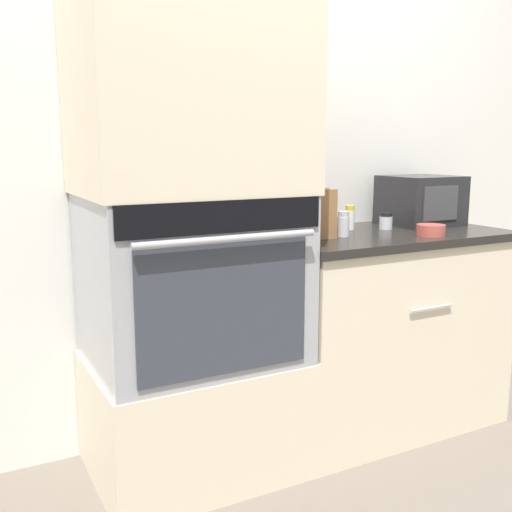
{
  "coord_description": "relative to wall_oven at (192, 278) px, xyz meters",
  "views": [
    {
      "loc": [
        -1.2,
        -1.75,
        1.26
      ],
      "look_at": [
        -0.16,
        0.21,
        0.85
      ],
      "focal_mm": 42.0,
      "sensor_mm": 36.0,
      "label": 1
    }
  ],
  "objects": [
    {
      "name": "condiment_jar_near",
      "position": [
        0.81,
        0.12,
        0.17
      ],
      "size": [
        0.04,
        0.04,
        0.11
      ],
      "color": "silver",
      "rests_on": "counter_unit"
    },
    {
      "name": "counter_unit",
      "position": [
        0.91,
        0.0,
        -0.33
      ],
      "size": [
        1.07,
        0.63,
        0.89
      ],
      "color": "beige",
      "rests_on": "ground_plane"
    },
    {
      "name": "bowl",
      "position": [
        1.0,
        -0.19,
        0.14
      ],
      "size": [
        0.12,
        0.12,
        0.05
      ],
      "color": "#B24C42",
      "rests_on": "counter_unit"
    },
    {
      "name": "ground_plane",
      "position": [
        0.39,
        -0.3,
        -0.77
      ],
      "size": [
        12.0,
        12.0,
        0.0
      ],
      "primitive_type": "plane",
      "color": "#6B6056"
    },
    {
      "name": "oven_cabinet_base",
      "position": [
        -0.0,
        0.0,
        -0.54
      ],
      "size": [
        0.78,
        0.6,
        0.46
      ],
      "color": "beige",
      "rests_on": "ground_plane"
    },
    {
      "name": "oven_cabinet_upper",
      "position": [
        -0.0,
        0.0,
        0.73
      ],
      "size": [
        0.78,
        0.6,
        0.84
      ],
      "color": "beige",
      "rests_on": "wall_oven"
    },
    {
      "name": "wall_oven",
      "position": [
        0.0,
        0.0,
        0.0
      ],
      "size": [
        0.75,
        0.64,
        0.63
      ],
      "color": "#9EA0A5",
      "rests_on": "oven_cabinet_base"
    },
    {
      "name": "knife_block",
      "position": [
        0.55,
        0.01,
        0.22
      ],
      "size": [
        0.11,
        0.16,
        0.25
      ],
      "color": "olive",
      "rests_on": "counter_unit"
    },
    {
      "name": "condiment_jar_back",
      "position": [
        0.96,
        0.05,
        0.15
      ],
      "size": [
        0.06,
        0.06,
        0.07
      ],
      "color": "silver",
      "rests_on": "counter_unit"
    },
    {
      "name": "condiment_jar_mid",
      "position": [
        0.66,
        -0.04,
        0.17
      ],
      "size": [
        0.05,
        0.05,
        0.11
      ],
      "color": "silver",
      "rests_on": "counter_unit"
    },
    {
      "name": "microwave",
      "position": [
        1.21,
        0.1,
        0.23
      ],
      "size": [
        0.33,
        0.3,
        0.23
      ],
      "color": "#232326",
      "rests_on": "counter_unit"
    },
    {
      "name": "condiment_jar_far",
      "position": [
        0.53,
        0.15,
        0.15
      ],
      "size": [
        0.05,
        0.05,
        0.07
      ],
      "color": "silver",
      "rests_on": "counter_unit"
    },
    {
      "name": "wall_back",
      "position": [
        0.39,
        0.33,
        0.48
      ],
      "size": [
        8.0,
        0.05,
        2.5
      ],
      "color": "silver",
      "rests_on": "ground_plane"
    }
  ]
}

